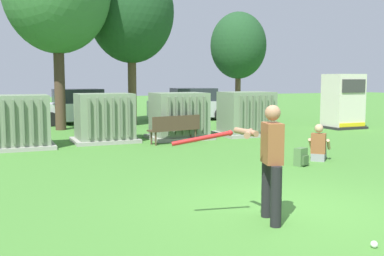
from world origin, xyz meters
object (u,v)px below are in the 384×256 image
(batter, at_px, (268,157))
(parked_car_left_of_center, at_px, (76,107))
(transformer_mid_east, at_px, (179,116))
(sports_ball, at_px, (374,244))
(transformer_west, at_px, (17,122))
(seated_spectator, at_px, (319,146))
(transformer_east, at_px, (246,114))
(transformer_mid_west, at_px, (105,118))
(park_bench, at_px, (175,127))
(generator_enclosure, at_px, (343,102))
(backpack, at_px, (301,157))
(parked_car_right_of_center, at_px, (191,105))

(batter, bearing_deg, parked_car_left_of_center, 90.78)
(transformer_mid_east, relative_size, sports_ball, 23.33)
(transformer_west, distance_m, seated_spectator, 8.85)
(transformer_east, bearing_deg, transformer_mid_west, 177.29)
(transformer_mid_west, bearing_deg, seated_spectator, -52.61)
(park_bench, bearing_deg, generator_enclosure, 10.79)
(generator_enclosure, xyz_separation_m, park_bench, (-8.24, -1.57, -0.60))
(generator_enclosure, bearing_deg, transformer_east, -173.83)
(transformer_east, xyz_separation_m, park_bench, (-3.24, -1.03, -0.25))
(transformer_mid_west, bearing_deg, transformer_west, -171.63)
(generator_enclosure, height_order, parked_car_left_of_center, generator_enclosure)
(park_bench, bearing_deg, transformer_east, 17.62)
(generator_enclosure, distance_m, batter, 14.01)
(transformer_mid_east, distance_m, seated_spectator, 5.75)
(transformer_mid_west, distance_m, generator_enclosure, 10.28)
(generator_enclosure, distance_m, parked_car_left_of_center, 12.08)
(transformer_mid_east, xyz_separation_m, seated_spectator, (1.76, -5.45, -0.41))
(batter, relative_size, backpack, 3.95)
(transformer_west, height_order, parked_car_right_of_center, same)
(transformer_mid_west, distance_m, transformer_east, 5.28)
(transformer_west, relative_size, sports_ball, 23.33)
(batter, relative_size, sports_ball, 19.33)
(park_bench, bearing_deg, sports_ball, -96.01)
(transformer_mid_east, distance_m, batter, 9.63)
(transformer_east, relative_size, parked_car_left_of_center, 0.48)
(transformer_west, distance_m, park_bench, 4.87)
(generator_enclosure, distance_m, parked_car_right_of_center, 7.57)
(transformer_mid_west, relative_size, park_bench, 1.14)
(transformer_east, bearing_deg, seated_spectator, -99.75)
(seated_spectator, bearing_deg, backpack, -152.84)
(backpack, height_order, parked_car_right_of_center, parked_car_right_of_center)
(generator_enclosure, xyz_separation_m, seated_spectator, (-5.93, -5.97, -0.76))
(generator_enclosure, relative_size, batter, 1.32)
(transformer_west, bearing_deg, parked_car_left_of_center, 68.36)
(transformer_west, height_order, transformer_mid_east, same)
(seated_spectator, relative_size, backpack, 2.19)
(batter, xyz_separation_m, backpack, (3.13, 3.46, -0.76))
(generator_enclosure, height_order, backpack, generator_enclosure)
(parked_car_left_of_center, bearing_deg, generator_enclosure, -32.71)
(sports_ball, bearing_deg, park_bench, 83.99)
(batter, distance_m, seated_spectator, 5.63)
(transformer_mid_west, distance_m, transformer_mid_east, 2.59)
(transformer_east, bearing_deg, generator_enclosure, 6.17)
(transformer_east, xyz_separation_m, generator_enclosure, (4.99, 0.54, 0.35))
(transformer_east, height_order, seated_spectator, transformer_east)
(sports_ball, bearing_deg, transformer_west, 109.45)
(transformer_west, height_order, batter, batter)
(batter, xyz_separation_m, parked_car_right_of_center, (5.51, 16.01, -0.22))
(transformer_west, distance_m, backpack, 8.47)
(transformer_mid_east, bearing_deg, parked_car_right_of_center, 63.83)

